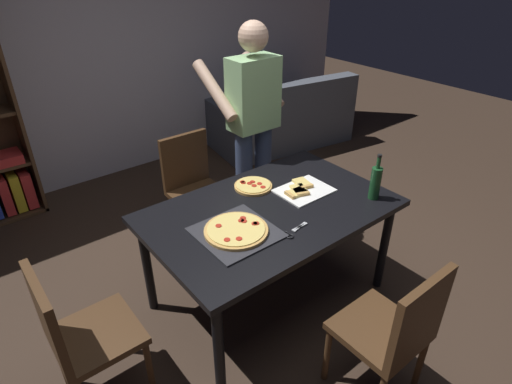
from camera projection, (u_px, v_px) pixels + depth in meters
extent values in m
plane|color=#38281E|center=(269.00, 295.00, 3.05)|extent=(12.00, 12.00, 0.00)
cube|color=#BCB7C6|center=(100.00, 40.00, 4.10)|extent=(6.40, 0.10, 2.80)
cube|color=black|center=(271.00, 211.00, 2.68)|extent=(1.57, 1.00, 0.04)
cylinder|color=black|center=(219.00, 350.00, 2.21)|extent=(0.06, 0.06, 0.71)
cylinder|color=black|center=(384.00, 247.00, 2.97)|extent=(0.06, 0.06, 0.71)
cylinder|color=black|center=(147.00, 267.00, 2.77)|extent=(0.06, 0.06, 0.71)
cylinder|color=black|center=(301.00, 199.00, 3.53)|extent=(0.06, 0.06, 0.71)
cube|color=#472D19|center=(379.00, 330.00, 2.23)|extent=(0.42, 0.42, 0.04)
cube|color=#472D19|center=(420.00, 319.00, 1.97)|extent=(0.42, 0.04, 0.45)
cylinder|color=#472D19|center=(368.00, 323.00, 2.56)|extent=(0.04, 0.04, 0.41)
cylinder|color=#472D19|center=(327.00, 354.00, 2.36)|extent=(0.04, 0.04, 0.41)
cylinder|color=#472D19|center=(420.00, 363.00, 2.31)|extent=(0.04, 0.04, 0.41)
cube|color=#472D19|center=(199.00, 195.00, 3.44)|extent=(0.42, 0.42, 0.04)
cube|color=#472D19|center=(185.00, 160.00, 3.44)|extent=(0.42, 0.04, 0.45)
cylinder|color=#472D19|center=(194.00, 235.00, 3.34)|extent=(0.04, 0.04, 0.41)
cylinder|color=#472D19|center=(231.00, 220.00, 3.53)|extent=(0.04, 0.04, 0.41)
cylinder|color=#472D19|center=(172.00, 216.00, 3.58)|extent=(0.04, 0.04, 0.41)
cylinder|color=#472D19|center=(207.00, 202.00, 3.77)|extent=(0.04, 0.04, 0.41)
cube|color=#472D19|center=(97.00, 335.00, 2.20)|extent=(0.42, 0.42, 0.04)
cube|color=#472D19|center=(47.00, 319.00, 1.97)|extent=(0.04, 0.42, 0.45)
cylinder|color=#472D19|center=(150.00, 368.00, 2.28)|extent=(0.04, 0.04, 0.41)
cylinder|color=#472D19|center=(123.00, 328.00, 2.53)|extent=(0.04, 0.04, 0.41)
cylinder|color=#472D19|center=(61.00, 359.00, 2.33)|extent=(0.04, 0.04, 0.41)
cube|color=#4C515B|center=(280.00, 127.00, 5.36)|extent=(1.81, 1.09, 0.40)
cube|color=#4C515B|center=(296.00, 102.00, 4.90)|extent=(1.71, 0.45, 0.45)
cube|color=#4C515B|center=(329.00, 95.00, 5.54)|extent=(0.28, 0.86, 0.20)
cube|color=#4C515B|center=(225.00, 115.00, 4.87)|extent=(0.28, 0.86, 0.20)
cube|color=#513823|center=(14.00, 109.00, 3.64)|extent=(0.03, 0.35, 1.95)
cube|color=red|center=(4.00, 195.00, 3.85)|extent=(0.08, 0.22, 0.35)
cube|color=yellow|center=(16.00, 191.00, 3.91)|extent=(0.08, 0.22, 0.36)
cube|color=red|center=(27.00, 188.00, 3.96)|extent=(0.09, 0.22, 0.35)
cylinder|color=#38476B|center=(263.00, 177.00, 3.61)|extent=(0.14, 0.14, 0.95)
cylinder|color=#38476B|center=(244.00, 184.00, 3.51)|extent=(0.14, 0.14, 0.95)
cube|color=#99CC8C|center=(253.00, 94.00, 3.18)|extent=(0.38, 0.22, 0.55)
sphere|color=#E0B293|center=(253.00, 36.00, 2.97)|extent=(0.22, 0.22, 0.22)
cylinder|color=#E0B293|center=(262.00, 80.00, 3.41)|extent=(0.09, 0.50, 0.39)
cylinder|color=#E0B293|center=(215.00, 90.00, 3.17)|extent=(0.09, 0.50, 0.39)
cube|color=#2D2D33|center=(236.00, 232.00, 2.43)|extent=(0.43, 0.43, 0.01)
cylinder|color=tan|center=(236.00, 231.00, 2.43)|extent=(0.37, 0.37, 0.02)
cylinder|color=#EACC6B|center=(236.00, 229.00, 2.42)|extent=(0.34, 0.34, 0.01)
cylinder|color=#B22819|center=(239.00, 239.00, 2.33)|extent=(0.04, 0.04, 0.00)
cylinder|color=#B22819|center=(244.00, 221.00, 2.48)|extent=(0.04, 0.04, 0.00)
cylinder|color=#B22819|center=(227.00, 240.00, 2.32)|extent=(0.04, 0.04, 0.00)
cylinder|color=#B22819|center=(243.00, 218.00, 2.51)|extent=(0.04, 0.04, 0.00)
cylinder|color=#B22819|center=(256.00, 223.00, 2.46)|extent=(0.04, 0.04, 0.00)
cylinder|color=#B22819|center=(218.00, 225.00, 2.44)|extent=(0.04, 0.04, 0.00)
cylinder|color=#B22819|center=(241.00, 221.00, 2.49)|extent=(0.04, 0.04, 0.00)
cylinder|color=#B22819|center=(254.00, 223.00, 2.46)|extent=(0.04, 0.04, 0.00)
cube|color=white|center=(304.00, 191.00, 2.85)|extent=(0.36, 0.28, 0.01)
cube|color=#EACC6B|center=(297.00, 193.00, 2.80)|extent=(0.15, 0.10, 0.02)
cube|color=tan|center=(290.00, 195.00, 2.77)|extent=(0.03, 0.09, 0.02)
cube|color=#EACC6B|center=(299.00, 190.00, 2.83)|extent=(0.13, 0.16, 0.02)
cube|color=tan|center=(303.00, 194.00, 2.78)|extent=(0.09, 0.05, 0.02)
cube|color=#EACC6B|center=(302.00, 183.00, 2.91)|extent=(0.12, 0.16, 0.02)
cube|color=tan|center=(307.00, 187.00, 2.87)|extent=(0.09, 0.04, 0.02)
cylinder|color=#194723|center=(375.00, 183.00, 2.73)|extent=(0.07, 0.07, 0.22)
cylinder|color=#194723|center=(379.00, 163.00, 2.65)|extent=(0.03, 0.03, 0.08)
cylinder|color=black|center=(380.00, 156.00, 2.63)|extent=(0.03, 0.03, 0.02)
cube|color=silver|center=(300.00, 227.00, 2.48)|extent=(0.12, 0.04, 0.01)
cube|color=silver|center=(300.00, 227.00, 2.48)|extent=(0.12, 0.01, 0.01)
torus|color=black|center=(285.00, 233.00, 2.43)|extent=(0.05, 0.05, 0.01)
torus|color=black|center=(290.00, 236.00, 2.40)|extent=(0.05, 0.05, 0.01)
cylinder|color=tan|center=(253.00, 186.00, 2.90)|extent=(0.26, 0.26, 0.02)
cylinder|color=#EACC6B|center=(253.00, 185.00, 2.89)|extent=(0.24, 0.24, 0.01)
cylinder|color=#B22819|center=(263.00, 187.00, 2.85)|extent=(0.04, 0.04, 0.00)
cylinder|color=#B22819|center=(252.00, 182.00, 2.92)|extent=(0.04, 0.04, 0.00)
cylinder|color=#B22819|center=(254.00, 186.00, 2.87)|extent=(0.04, 0.04, 0.00)
cylinder|color=#B22819|center=(243.00, 183.00, 2.91)|extent=(0.04, 0.04, 0.00)
cylinder|color=#B22819|center=(242.00, 182.00, 2.92)|extent=(0.04, 0.04, 0.00)
cylinder|color=#B22819|center=(260.00, 184.00, 2.89)|extent=(0.04, 0.04, 0.00)
cylinder|color=#B22819|center=(250.00, 183.00, 2.90)|extent=(0.04, 0.04, 0.00)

